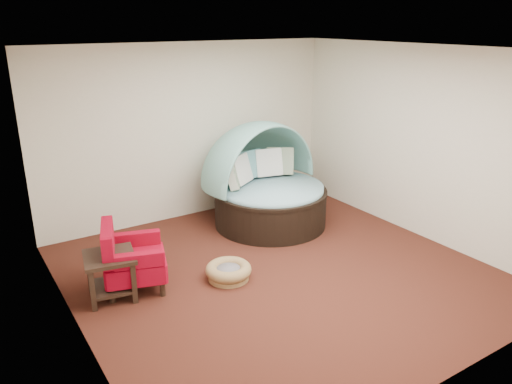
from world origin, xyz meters
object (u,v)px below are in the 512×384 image
canopy_daybed (266,178)px  side_table (110,270)px  red_armchair (130,259)px  pet_basket (229,271)px

canopy_daybed → side_table: bearing=-170.7°
red_armchair → side_table: (-0.27, -0.09, -0.04)m
red_armchair → pet_basket: bearing=-4.7°
canopy_daybed → red_armchair: 2.70m
pet_basket → red_armchair: (-1.10, 0.45, 0.28)m
side_table → canopy_daybed: bearing=18.4°
canopy_daybed → pet_basket: size_ratio=3.14×
canopy_daybed → side_table: canopy_daybed is taller
canopy_daybed → side_table: 2.98m
canopy_daybed → pet_basket: canopy_daybed is taller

